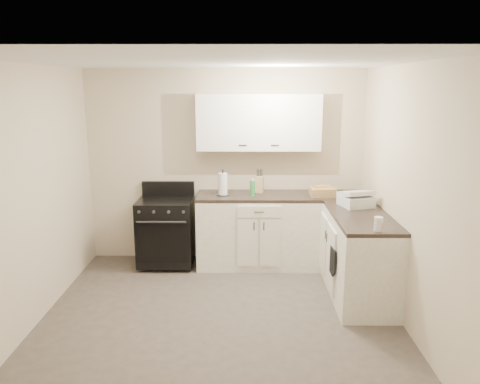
{
  "coord_description": "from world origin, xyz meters",
  "views": [
    {
      "loc": [
        0.22,
        -4.27,
        2.3
      ],
      "look_at": [
        0.2,
        0.85,
        1.12
      ],
      "focal_mm": 35.0,
      "sensor_mm": 36.0,
      "label": 1
    }
  ],
  "objects_px": {
    "knife_block": "(259,184)",
    "countertop_grill": "(356,201)",
    "stove": "(166,231)",
    "wicker_basket": "(323,192)",
    "paper_towel": "(223,184)"
  },
  "relations": [
    {
      "from": "wicker_basket",
      "to": "countertop_grill",
      "type": "relative_size",
      "value": 0.94
    },
    {
      "from": "stove",
      "to": "wicker_basket",
      "type": "relative_size",
      "value": 2.67
    },
    {
      "from": "paper_towel",
      "to": "countertop_grill",
      "type": "bearing_deg",
      "value": -19.53
    },
    {
      "from": "knife_block",
      "to": "countertop_grill",
      "type": "distance_m",
      "value": 1.29
    },
    {
      "from": "stove",
      "to": "wicker_basket",
      "type": "height_order",
      "value": "wicker_basket"
    },
    {
      "from": "stove",
      "to": "wicker_basket",
      "type": "xyz_separation_m",
      "value": [
        1.99,
        -0.05,
        0.53
      ]
    },
    {
      "from": "countertop_grill",
      "to": "paper_towel",
      "type": "bearing_deg",
      "value": 143.46
    },
    {
      "from": "stove",
      "to": "paper_towel",
      "type": "relative_size",
      "value": 2.99
    },
    {
      "from": "wicker_basket",
      "to": "countertop_grill",
      "type": "height_order",
      "value": "countertop_grill"
    },
    {
      "from": "knife_block",
      "to": "wicker_basket",
      "type": "relative_size",
      "value": 0.68
    },
    {
      "from": "knife_block",
      "to": "countertop_grill",
      "type": "bearing_deg",
      "value": -18.82
    },
    {
      "from": "stove",
      "to": "knife_block",
      "type": "xyz_separation_m",
      "value": [
        1.2,
        0.15,
        0.59
      ]
    },
    {
      "from": "stove",
      "to": "wicker_basket",
      "type": "bearing_deg",
      "value": -1.43
    },
    {
      "from": "wicker_basket",
      "to": "knife_block",
      "type": "bearing_deg",
      "value": 165.54
    },
    {
      "from": "paper_towel",
      "to": "wicker_basket",
      "type": "distance_m",
      "value": 1.26
    }
  ]
}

